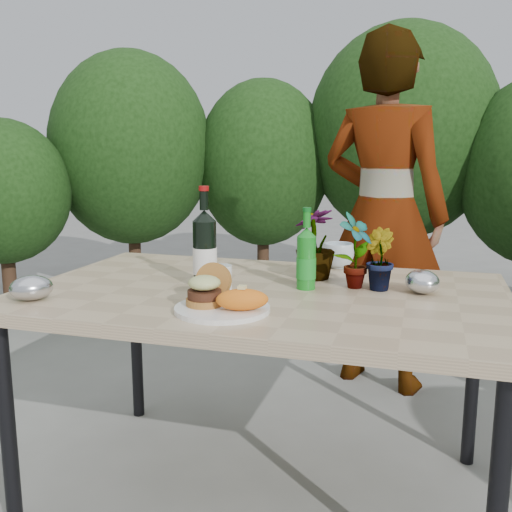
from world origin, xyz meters
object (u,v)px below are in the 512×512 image
(wine_bottle, at_px, (205,250))
(person, at_px, (383,215))
(patio_table, at_px, (263,306))
(dinner_plate, at_px, (222,309))

(wine_bottle, height_order, person, person)
(patio_table, bearing_deg, person, 74.60)
(dinner_plate, distance_m, wine_bottle, 0.34)
(wine_bottle, bearing_deg, person, 43.36)
(patio_table, bearing_deg, wine_bottle, -177.31)
(wine_bottle, bearing_deg, dinner_plate, -81.75)
(dinner_plate, xyz_separation_m, person, (0.35, 1.41, 0.13))
(patio_table, relative_size, wine_bottle, 4.63)
(person, bearing_deg, patio_table, 91.16)
(wine_bottle, relative_size, person, 0.19)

